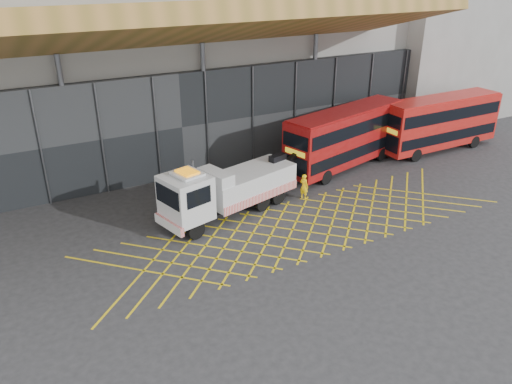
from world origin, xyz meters
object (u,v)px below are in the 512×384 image
bus_second (440,121)px  worker (304,186)px  bus_towed (346,136)px  recovery_truck (226,189)px

bus_second → worker: (-15.97, -2.76, -1.73)m
bus_towed → worker: bus_towed is taller
recovery_truck → bus_second: (21.87, 2.43, 0.78)m
recovery_truck → bus_towed: size_ratio=0.96×
bus_second → bus_towed: bearing=176.0°
bus_second → recovery_truck: bearing=-173.8°
recovery_truck → bus_second: bus_second is taller
recovery_truck → bus_towed: bus_towed is taller
recovery_truck → bus_second: 22.02m
worker → recovery_truck: bearing=67.1°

